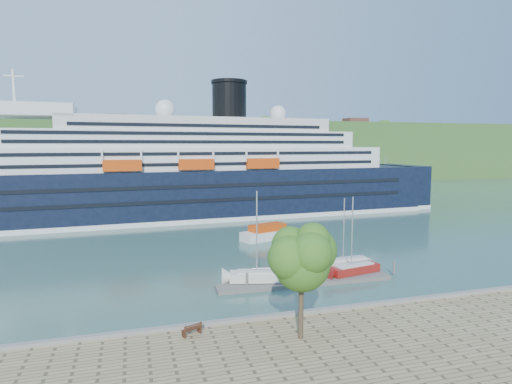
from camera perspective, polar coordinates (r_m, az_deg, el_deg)
name	(u,v)px	position (r m, az deg, el deg)	size (l,w,h in m)	color
ground	(333,321)	(38.33, 10.24, -16.55)	(400.00, 400.00, 0.00)	#31574E
far_hillside	(171,152)	(177.24, -11.21, 5.27)	(400.00, 50.00, 24.00)	#316126
quay_coping	(334,309)	(37.73, 10.42, -15.05)	(220.00, 0.50, 0.30)	slate
cruise_ship	(166,149)	(87.94, -11.89, 5.68)	(125.46, 18.27, 28.17)	black
park_bench	(192,329)	(33.04, -8.60, -17.56)	(1.54, 0.63, 0.99)	#4C2615
promenade_tree	(301,277)	(31.00, 6.07, -11.18)	(5.47, 5.47, 9.06)	#2B651A
floating_pontoon	(305,282)	(47.04, 6.60, -11.84)	(19.32, 2.36, 0.43)	slate
sailboat_white_near	(262,241)	(45.06, 0.77, -6.54)	(7.45, 2.07, 9.62)	silver
sailboat_red	(355,239)	(49.31, 13.09, -6.11)	(6.76, 1.88, 8.73)	maroon
sailboat_white_far	(347,236)	(52.01, 12.03, -5.73)	(6.36, 1.77, 8.22)	silver
tender_launch	(267,232)	(67.71, 1.52, -5.31)	(8.73, 2.98, 2.41)	#CF400C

